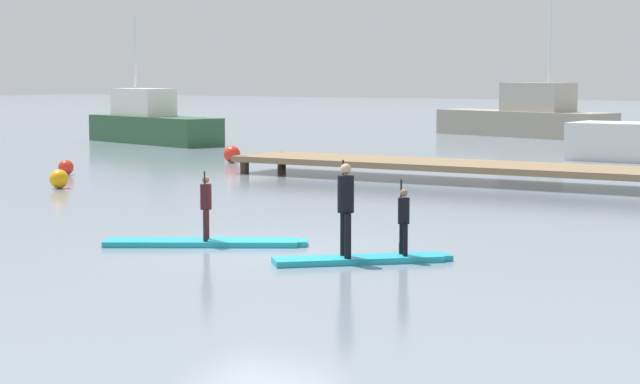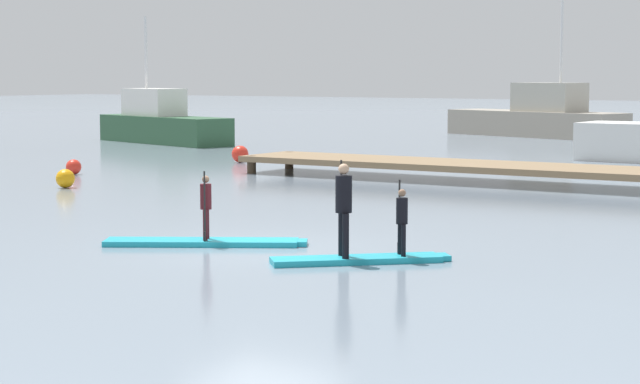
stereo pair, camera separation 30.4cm
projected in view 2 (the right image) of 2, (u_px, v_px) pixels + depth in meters
ground_plane at (264, 250)px, 19.61m from camera, size 240.00×240.00×0.00m
paddleboard_near at (206, 242)px, 20.14m from camera, size 3.44×2.36×0.10m
paddler_child_solo at (206, 204)px, 20.05m from camera, size 0.28×0.36×1.26m
paddleboard_far at (360, 260)px, 18.25m from camera, size 2.51×2.38×0.10m
paddler_adult at (344, 204)px, 18.10m from camera, size 0.39×0.40×1.58m
paddler_child_front at (402, 218)px, 18.32m from camera, size 0.31×0.32×1.24m
motor_boat_small_navy at (162, 123)px, 50.61m from camera, size 8.32×4.26×5.77m
trawler_grey_distant at (538, 117)px, 55.82m from camera, size 10.09×5.38×9.14m
floating_dock at (454, 165)px, 32.32m from camera, size 13.54×2.72×0.55m
mooring_buoy_near at (240, 154)px, 39.25m from camera, size 0.60×0.60×0.60m
mooring_buoy_mid at (65, 178)px, 30.35m from camera, size 0.52×0.52×0.52m
mooring_buoy_far at (74, 167)px, 34.44m from camera, size 0.48×0.48×0.48m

